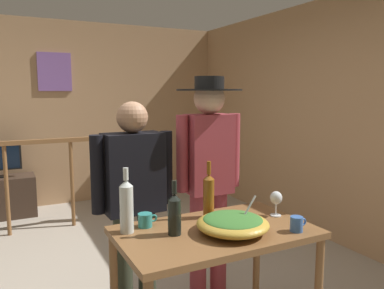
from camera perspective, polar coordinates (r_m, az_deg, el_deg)
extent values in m
cube|color=tan|center=(5.82, -19.05, 4.35)|extent=(4.87, 0.10, 2.62)
cube|color=tan|center=(4.91, 14.29, 3.97)|extent=(0.10, 4.42, 2.62)
cube|color=#855CAC|center=(5.75, -19.82, 10.17)|extent=(0.45, 0.03, 0.53)
cylinder|color=brown|center=(4.80, -25.89, -6.27)|extent=(0.04, 0.04, 1.03)
cylinder|color=brown|center=(4.86, -17.45, -5.68)|extent=(0.04, 0.04, 1.03)
cylinder|color=brown|center=(5.01, -9.38, -4.99)|extent=(0.04, 0.04, 1.03)
cube|color=brown|center=(4.70, -26.29, 0.13)|extent=(2.93, 0.07, 0.05)
cube|color=brown|center=(5.00, -9.39, -4.44)|extent=(0.10, 0.10, 1.13)
cube|color=brown|center=(2.35, 3.50, -12.95)|extent=(1.16, 0.70, 0.04)
cylinder|color=brown|center=(3.02, 9.61, -16.46)|extent=(0.05, 0.05, 0.77)
ellipsoid|color=gold|center=(2.28, 6.09, -11.71)|extent=(0.42, 0.42, 0.10)
ellipsoid|color=#38702D|center=(2.27, 6.10, -11.06)|extent=(0.35, 0.35, 0.05)
cylinder|color=silver|center=(2.31, 7.91, -10.28)|extent=(0.16, 0.01, 0.22)
cylinder|color=silver|center=(2.63, 12.35, -10.27)|extent=(0.07, 0.07, 0.01)
cylinder|color=silver|center=(2.62, 12.38, -9.38)|extent=(0.01, 0.01, 0.08)
ellipsoid|color=silver|center=(2.60, 12.43, -7.78)|extent=(0.08, 0.08, 0.09)
cylinder|color=brown|center=(2.51, 2.50, -8.03)|extent=(0.07, 0.07, 0.25)
cone|color=brown|center=(2.47, 2.52, -4.84)|extent=(0.07, 0.07, 0.03)
cylinder|color=brown|center=(2.46, 2.53, -3.50)|extent=(0.03, 0.03, 0.09)
cylinder|color=silver|center=(2.28, -9.73, -9.53)|extent=(0.08, 0.08, 0.28)
cone|color=silver|center=(2.23, -9.82, -5.71)|extent=(0.08, 0.08, 0.04)
cylinder|color=silver|center=(2.22, -9.85, -4.36)|extent=(0.03, 0.03, 0.07)
cylinder|color=black|center=(2.23, -2.62, -10.78)|extent=(0.08, 0.08, 0.21)
cone|color=black|center=(2.19, -2.64, -7.81)|extent=(0.08, 0.08, 0.03)
cylinder|color=black|center=(2.18, -2.65, -6.38)|extent=(0.03, 0.03, 0.08)
cylinder|color=#3866B2|center=(2.37, 15.32, -11.37)|extent=(0.07, 0.07, 0.09)
torus|color=#3866B2|center=(2.40, 16.22, -11.04)|extent=(0.05, 0.01, 0.05)
cylinder|color=teal|center=(2.38, -7.02, -11.14)|extent=(0.09, 0.09, 0.08)
torus|color=teal|center=(2.40, -5.75, -10.87)|extent=(0.05, 0.01, 0.05)
cylinder|color=#2D3323|center=(2.94, -6.73, -16.91)|extent=(0.13, 0.13, 0.79)
cylinder|color=#2D3323|center=(2.88, -10.19, -17.51)|extent=(0.13, 0.13, 0.79)
cube|color=black|center=(2.70, -8.73, -4.18)|extent=(0.42, 0.24, 0.56)
cylinder|color=black|center=(2.79, -3.86, -3.40)|extent=(0.09, 0.09, 0.53)
cylinder|color=black|center=(2.62, -13.95, -4.38)|extent=(0.09, 0.09, 0.53)
sphere|color=#A37556|center=(2.64, -8.91, 4.04)|extent=(0.22, 0.22, 0.22)
cylinder|color=#9E3842|center=(3.16, 3.96, -14.42)|extent=(0.13, 0.13, 0.85)
cylinder|color=#9E3842|center=(3.08, 0.90, -14.97)|extent=(0.13, 0.13, 0.85)
cube|color=#9E3842|center=(2.92, 2.53, -1.39)|extent=(0.35, 0.24, 0.60)
cylinder|color=#9E3842|center=(3.02, 6.28, -0.83)|extent=(0.09, 0.09, 0.57)
cylinder|color=#9E3842|center=(2.83, -1.47, -1.38)|extent=(0.09, 0.09, 0.57)
sphere|color=beige|center=(2.88, 2.58, 6.86)|extent=(0.23, 0.23, 0.23)
cylinder|color=black|center=(2.88, 2.59, 8.14)|extent=(0.49, 0.49, 0.01)
cylinder|color=black|center=(2.88, 2.60, 9.13)|extent=(0.22, 0.22, 0.10)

